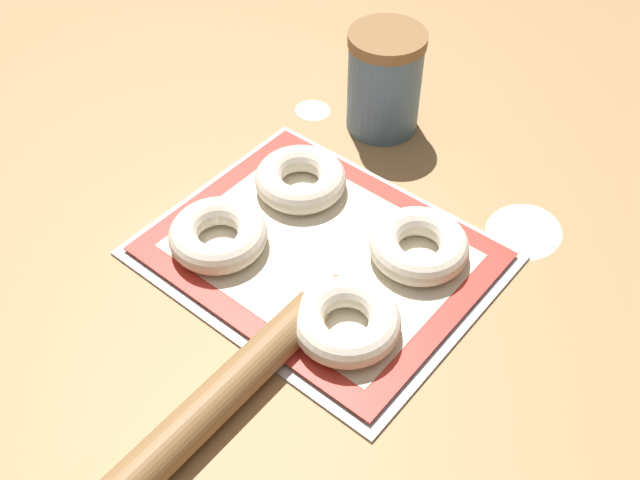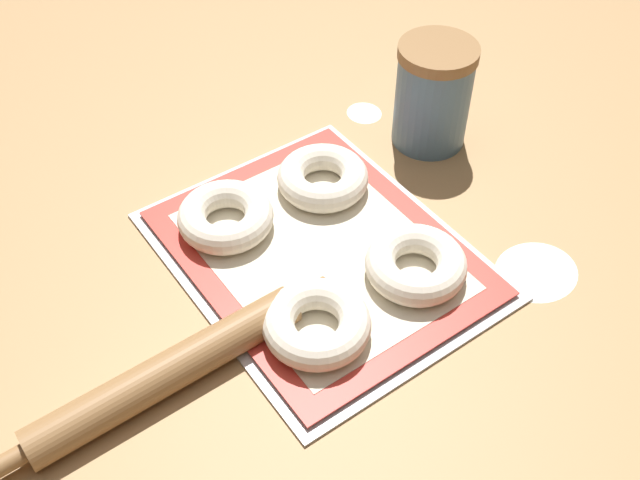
# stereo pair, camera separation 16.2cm
# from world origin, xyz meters

# --- Properties ---
(ground_plane) EXTENTS (2.80, 2.80, 0.00)m
(ground_plane) POSITION_xyz_m (0.00, 0.00, 0.00)
(ground_plane) COLOR #A87F51
(baking_tray) EXTENTS (0.40, 0.33, 0.01)m
(baking_tray) POSITION_xyz_m (0.02, -0.01, 0.00)
(baking_tray) COLOR silver
(baking_tray) RESTS_ON ground_plane
(baking_mat) EXTENTS (0.38, 0.30, 0.00)m
(baking_mat) POSITION_xyz_m (0.02, -0.01, 0.01)
(baking_mat) COLOR red
(baking_mat) RESTS_ON baking_tray
(bagel_front_left) EXTENTS (0.12, 0.12, 0.04)m
(bagel_front_left) POSITION_xyz_m (-0.08, -0.08, 0.03)
(bagel_front_left) COLOR silver
(bagel_front_left) RESTS_ON baking_mat
(bagel_front_right) EXTENTS (0.12, 0.12, 0.04)m
(bagel_front_right) POSITION_xyz_m (0.12, -0.09, 0.03)
(bagel_front_right) COLOR silver
(bagel_front_right) RESTS_ON baking_mat
(bagel_back_left) EXTENTS (0.12, 0.12, 0.04)m
(bagel_back_left) POSITION_xyz_m (-0.07, 0.06, 0.03)
(bagel_back_left) COLOR silver
(bagel_back_left) RESTS_ON baking_mat
(bagel_back_right) EXTENTS (0.12, 0.12, 0.04)m
(bagel_back_right) POSITION_xyz_m (0.12, 0.06, 0.03)
(bagel_back_right) COLOR silver
(bagel_back_right) RESTS_ON baking_mat
(flour_canister) EXTENTS (0.11, 0.11, 0.15)m
(flour_canister) POSITION_xyz_m (-0.08, 0.25, 0.08)
(flour_canister) COLOR slate
(flour_canister) RESTS_ON ground_plane
(rolling_pin) EXTENTS (0.05, 0.41, 0.04)m
(rolling_pin) POSITION_xyz_m (0.08, -0.25, 0.02)
(rolling_pin) COLOR olive
(rolling_pin) RESTS_ON ground_plane
(flour_patch_near) EXTENTS (0.09, 0.11, 0.00)m
(flour_patch_near) POSITION_xyz_m (0.19, 0.19, 0.00)
(flour_patch_near) COLOR white
(flour_patch_near) RESTS_ON ground_plane
(flour_patch_far) EXTENTS (0.05, 0.05, 0.00)m
(flour_patch_far) POSITION_xyz_m (-0.18, 0.21, 0.00)
(flour_patch_far) COLOR white
(flour_patch_far) RESTS_ON ground_plane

